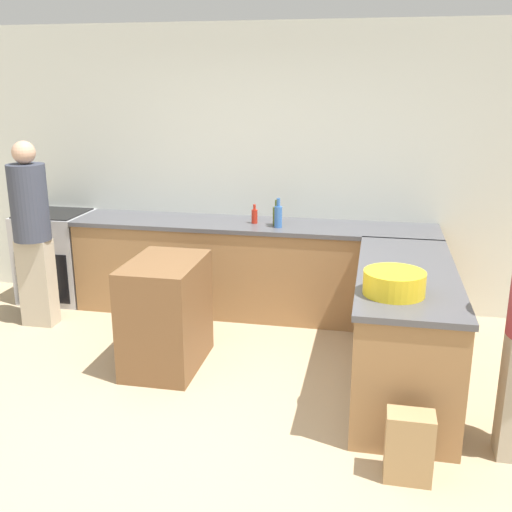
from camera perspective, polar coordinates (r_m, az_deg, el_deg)
ground_plane at (r=4.07m, az=-6.62°, el=-16.04°), size 14.00×14.00×0.00m
wall_back at (r=5.86m, az=0.34°, el=8.28°), size 8.00×0.06×2.70m
counter_back at (r=5.74m, az=-0.33°, el=-1.16°), size 3.43×0.65×0.89m
counter_peninsula at (r=4.48m, az=13.84°, el=-6.79°), size 0.69×1.86×0.89m
range_oven at (r=6.45m, az=-18.42°, el=0.01°), size 0.66×0.63×0.90m
island_table at (r=4.73m, az=-8.56°, el=-5.49°), size 0.53×0.79×0.86m
mixing_bowl at (r=3.82m, az=13.03°, el=-2.51°), size 0.38×0.38×0.15m
hot_sauce_bottle at (r=5.59m, az=-0.14°, el=3.85°), size 0.06×0.06×0.18m
olive_oil_bottle at (r=5.51m, az=1.97°, el=3.90°), size 0.07×0.07×0.24m
water_bottle_blue at (r=5.43m, az=2.13°, el=3.84°), size 0.07×0.07×0.27m
person_by_range at (r=5.68m, az=-20.57°, el=2.52°), size 0.33×0.33×1.68m
paper_bag at (r=3.61m, az=14.36°, el=-17.18°), size 0.26×0.17×0.41m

